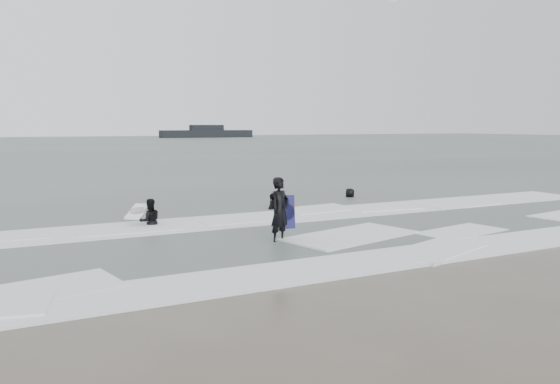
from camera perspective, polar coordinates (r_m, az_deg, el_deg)
name	(u,v)px	position (r m, az deg, el deg)	size (l,w,h in m)	color
ground	(366,256)	(14.13, 8.95, -6.66)	(320.00, 320.00, 0.00)	brown
sea	(71,146)	(91.64, -21.01, 4.48)	(320.00, 320.00, 0.00)	#47544C
surfer_centre	(280,243)	(15.49, 0.00, -5.36)	(0.69, 0.45, 1.89)	black
surfer_wading	(150,227)	(18.39, -13.42, -3.58)	(0.72, 0.56, 1.49)	black
surfer_right_near	(274,209)	(21.60, -0.66, -1.84)	(1.07, 0.44, 1.82)	black
surfer_right_far	(350,198)	(25.18, 7.31, -0.64)	(0.78, 0.51, 1.60)	black
surf_foam	(298,230)	(17.21, 1.90, -3.98)	(30.03, 9.06, 0.09)	white
bodyboards	(238,209)	(18.40, -4.43, -1.83)	(7.00, 6.14, 1.25)	#11104B
vessel_horizon	(207,133)	(150.57, -7.67, 6.13)	(25.19, 4.50, 3.42)	black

